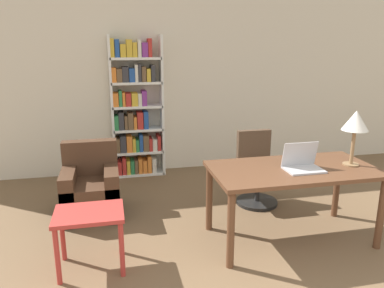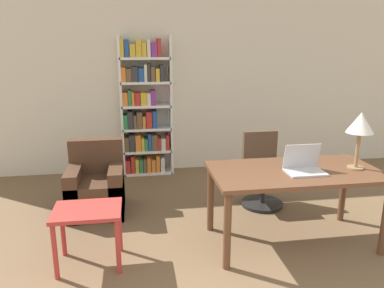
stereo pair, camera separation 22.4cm
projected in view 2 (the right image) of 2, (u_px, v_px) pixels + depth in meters
The scene contains 8 objects.
wall_back at pixel (200, 84), 5.84m from camera, with size 8.00×0.06×2.70m.
desk at pixel (295, 179), 3.67m from camera, with size 1.65×0.86×0.77m.
laptop at pixel (304, 166), 3.58m from camera, with size 0.36×0.26×0.26m.
table_lamp at pixel (360, 125), 3.59m from camera, with size 0.26×0.26×0.56m.
office_chair at pixel (262, 173), 4.66m from camera, with size 0.52×0.52×0.91m.
side_table_blue at pixel (88, 219), 3.34m from camera, with size 0.60×0.45×0.55m.
armchair at pixel (96, 188), 4.48m from camera, with size 0.64×0.68×0.84m.
bookshelf at pixel (144, 111), 5.62m from camera, with size 0.77×0.28×2.09m.
Camera 2 is at (-1.02, -1.26, 1.96)m, focal length 35.00 mm.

